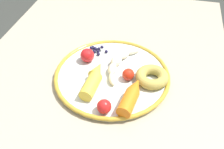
% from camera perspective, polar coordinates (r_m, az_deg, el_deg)
% --- Properties ---
extents(dining_table, '(1.09, 0.77, 0.75)m').
position_cam_1_polar(dining_table, '(0.84, -2.55, -4.66)').
color(dining_table, '#A39984').
rests_on(dining_table, ground_plane).
extents(plate, '(0.34, 0.34, 0.02)m').
position_cam_1_polar(plate, '(0.75, 0.00, -0.16)').
color(plate, silver).
rests_on(plate, dining_table).
extents(banana, '(0.19, 0.09, 0.03)m').
position_cam_1_polar(banana, '(0.77, 1.55, 2.76)').
color(banana, '#F2E4C1').
rests_on(banana, plate).
extents(carrot_orange, '(0.13, 0.06, 0.04)m').
position_cam_1_polar(carrot_orange, '(0.67, 4.28, -4.63)').
color(carrot_orange, orange).
rests_on(carrot_orange, plate).
extents(carrot_yellow, '(0.14, 0.05, 0.04)m').
position_cam_1_polar(carrot_yellow, '(0.71, -4.22, -0.99)').
color(carrot_yellow, yellow).
rests_on(carrot_yellow, plate).
extents(donut, '(0.11, 0.11, 0.03)m').
position_cam_1_polar(donut, '(0.73, 8.80, -0.52)').
color(donut, '#AC9A46').
rests_on(donut, plate).
extents(blueberry_pile, '(0.05, 0.06, 0.02)m').
position_cam_1_polar(blueberry_pile, '(0.83, -3.44, 5.36)').
color(blueberry_pile, '#191638').
rests_on(blueberry_pile, plate).
extents(tomato_near, '(0.04, 0.04, 0.04)m').
position_cam_1_polar(tomato_near, '(0.64, -1.75, -7.06)').
color(tomato_near, red).
rests_on(tomato_near, plate).
extents(tomato_mid, '(0.03, 0.03, 0.03)m').
position_cam_1_polar(tomato_mid, '(0.73, 3.61, 0.00)').
color(tomato_mid, red).
rests_on(tomato_mid, plate).
extents(tomato_far, '(0.04, 0.04, 0.04)m').
position_cam_1_polar(tomato_far, '(0.79, -5.47, 4.24)').
color(tomato_far, red).
rests_on(tomato_far, plate).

